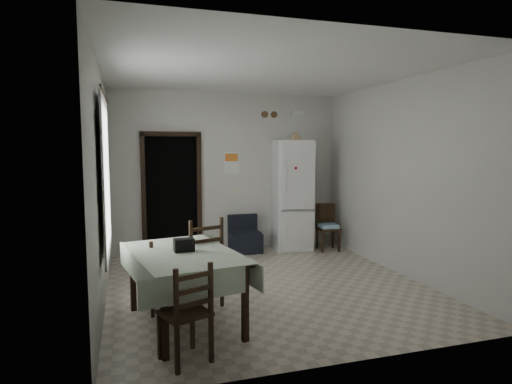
{
  "coord_description": "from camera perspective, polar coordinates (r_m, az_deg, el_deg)",
  "views": [
    {
      "loc": [
        -1.81,
        -5.47,
        1.89
      ],
      "look_at": [
        0.0,
        0.5,
        1.25
      ],
      "focal_mm": 30.0,
      "sensor_mm": 36.0,
      "label": 1
    }
  ],
  "objects": [
    {
      "name": "doorway",
      "position": [
        8.0,
        -11.33,
        -0.2
      ],
      "size": [
        1.06,
        0.52,
        2.22
      ],
      "color": "black",
      "rests_on": "ground"
    },
    {
      "name": "dining_chair_near_head",
      "position": [
        3.97,
        -9.48,
        -15.46
      ],
      "size": [
        0.5,
        0.5,
        0.91
      ],
      "primitive_type": null,
      "rotation": [
        0.0,
        0.0,
        3.51
      ],
      "color": "black",
      "rests_on": "ground"
    },
    {
      "name": "wall_right",
      "position": [
        6.73,
        18.68,
        1.81
      ],
      "size": [
        0.02,
        4.5,
        2.9
      ],
      "primitive_type": null,
      "color": "silver",
      "rests_on": "ground"
    },
    {
      "name": "ceiling",
      "position": [
        5.84,
        1.48,
        15.81
      ],
      "size": [
        4.2,
        4.5,
        0.02
      ],
      "primitive_type": null,
      "color": "white",
      "rests_on": "ground"
    },
    {
      "name": "calendar_image",
      "position": [
        7.92,
        -3.3,
        4.62
      ],
      "size": [
        0.24,
        0.01,
        0.14
      ],
      "primitive_type": "cube",
      "color": "orange",
      "rests_on": "ground"
    },
    {
      "name": "calendar",
      "position": [
        7.93,
        -3.3,
        3.9
      ],
      "size": [
        0.28,
        0.02,
        0.4
      ],
      "primitive_type": "cube",
      "color": "white",
      "rests_on": "ground"
    },
    {
      "name": "window_recess",
      "position": [
        5.29,
        -20.55,
        1.8
      ],
      "size": [
        0.1,
        1.2,
        1.6
      ],
      "primitive_type": "cube",
      "color": "silver",
      "rests_on": "ground"
    },
    {
      "name": "light_switch",
      "position": [
        7.99,
        -2.58,
        0.18
      ],
      "size": [
        0.08,
        0.02,
        0.12
      ],
      "primitive_type": "cube",
      "color": "beige",
      "rests_on": "ground"
    },
    {
      "name": "corner_chair",
      "position": [
        8.05,
        9.6,
        -4.69
      ],
      "size": [
        0.41,
        0.41,
        0.86
      ],
      "primitive_type": null,
      "rotation": [
        0.0,
        0.0,
        -0.11
      ],
      "color": "black",
      "rests_on": "ground"
    },
    {
      "name": "navy_seat",
      "position": [
        7.83,
        -1.44,
        -5.62
      ],
      "size": [
        0.56,
        0.54,
        0.66
      ],
      "primitive_type": null,
      "rotation": [
        0.0,
        0.0,
        -0.01
      ],
      "color": "black",
      "rests_on": "ground"
    },
    {
      "name": "curtain_rod",
      "position": [
        5.31,
        -19.6,
        12.13
      ],
      "size": [
        0.02,
        1.6,
        0.02
      ],
      "primitive_type": "cylinder",
      "rotation": [
        1.57,
        0.0,
        0.0
      ],
      "color": "black",
      "rests_on": "ground"
    },
    {
      "name": "dining_chair_far_left",
      "position": [
        5.18,
        -12.72,
        -10.61
      ],
      "size": [
        0.47,
        0.47,
        0.86
      ],
      "primitive_type": null,
      "rotation": [
        0.0,
        0.0,
        3.47
      ],
      "color": "black",
      "rests_on": "ground"
    },
    {
      "name": "dining_chair_far_right",
      "position": [
        5.24,
        -7.58,
        -9.11
      ],
      "size": [
        0.58,
        0.58,
        1.08
      ],
      "primitive_type": null,
      "rotation": [
        0.0,
        0.0,
        3.44
      ],
      "color": "black",
      "rests_on": "ground"
    },
    {
      "name": "curtain",
      "position": [
        5.28,
        -19.36,
        1.84
      ],
      "size": [
        0.02,
        1.45,
        1.85
      ],
      "primitive_type": "cube",
      "color": "silver",
      "rests_on": "ground"
    },
    {
      "name": "vent_left",
      "position": [
        8.12,
        1.2,
        10.31
      ],
      "size": [
        0.12,
        0.03,
        0.12
      ],
      "primitive_type": "cylinder",
      "rotation": [
        1.57,
        0.0,
        0.0
      ],
      "color": "brown",
      "rests_on": "ground"
    },
    {
      "name": "wall_left",
      "position": [
        5.49,
        -19.86,
        0.92
      ],
      "size": [
        0.02,
        4.5,
        2.9
      ],
      "primitive_type": null,
      "color": "silver",
      "rests_on": "ground"
    },
    {
      "name": "emergency_light",
      "position": [
        8.33,
        5.58,
        10.38
      ],
      "size": [
        0.25,
        0.07,
        0.09
      ],
      "primitive_type": "cube",
      "color": "white",
      "rests_on": "ground"
    },
    {
      "name": "vent_right",
      "position": [
        8.18,
        2.42,
        10.28
      ],
      "size": [
        0.12,
        0.03,
        0.12
      ],
      "primitive_type": "cylinder",
      "rotation": [
        1.57,
        0.0,
        0.0
      ],
      "color": "brown",
      "rests_on": "ground"
    },
    {
      "name": "fridge",
      "position": [
        8.0,
        4.7,
        -0.42
      ],
      "size": [
        0.72,
        0.72,
        2.03
      ],
      "primitive_type": null,
      "rotation": [
        0.0,
        0.0,
        -0.1
      ],
      "color": "white",
      "rests_on": "ground"
    },
    {
      "name": "dining_table",
      "position": [
        4.74,
        -9.57,
        -12.56
      ],
      "size": [
        1.28,
        1.7,
        0.8
      ],
      "primitive_type": null,
      "rotation": [
        0.0,
        0.0,
        0.19
      ],
      "color": "#AEC1A5",
      "rests_on": "ground"
    },
    {
      "name": "wall_front",
      "position": [
        3.71,
        12.39,
        -1.08
      ],
      "size": [
        4.2,
        0.02,
        2.9
      ],
      "primitive_type": null,
      "color": "silver",
      "rests_on": "ground"
    },
    {
      "name": "wall_back",
      "position": [
        7.94,
        -3.67,
        2.67
      ],
      "size": [
        4.2,
        0.02,
        2.9
      ],
      "primitive_type": null,
      "color": "silver",
      "rests_on": "ground"
    },
    {
      "name": "ground",
      "position": [
        6.06,
        1.4,
        -12.32
      ],
      "size": [
        4.5,
        4.5,
        0.0
      ],
      "primitive_type": "plane",
      "color": "#BFB39C",
      "rests_on": "ground"
    },
    {
      "name": "tan_cone",
      "position": [
        7.88,
        5.35,
        7.49
      ],
      "size": [
        0.2,
        0.2,
        0.17
      ],
      "primitive_type": "cone",
      "rotation": [
        0.0,
        0.0,
        0.0
      ],
      "color": "tan",
      "rests_on": "fridge"
    },
    {
      "name": "black_bag",
      "position": [
        4.63,
        -9.58,
        -6.98
      ],
      "size": [
        0.22,
        0.14,
        0.14
      ],
      "primitive_type": "cube",
      "rotation": [
        0.0,
        0.0,
        0.06
      ],
      "color": "black",
      "rests_on": "dining_table"
    }
  ]
}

